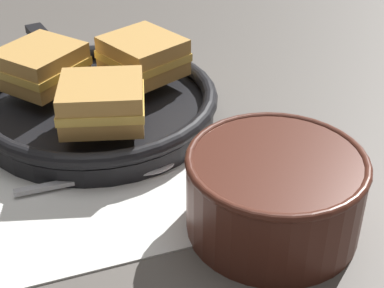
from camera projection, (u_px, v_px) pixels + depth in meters
The scene contains 8 objects.
ground_plane at pixel (203, 179), 0.62m from camera, with size 4.00×4.00×0.00m, color #56514C.
napkin at pixel (112, 185), 0.61m from camera, with size 0.29×0.26×0.00m.
soup_bowl at pixel (275, 189), 0.53m from camera, with size 0.16×0.16×0.08m.
spoon at pixel (129, 171), 0.62m from camera, with size 0.17×0.04×0.01m.
skillet at pixel (98, 105), 0.71m from camera, with size 0.29×0.40×0.04m.
sandwich_near_left at pixel (41, 66), 0.70m from camera, with size 0.12×0.12×0.05m.
sandwich_near_right at pixel (102, 102), 0.63m from camera, with size 0.10×0.09×0.05m.
sandwich_far_left at pixel (143, 56), 0.72m from camera, with size 0.12×0.12×0.05m.
Camera 1 is at (-0.12, -0.48, 0.37)m, focal length 55.00 mm.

